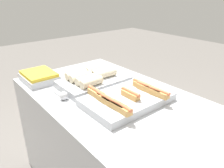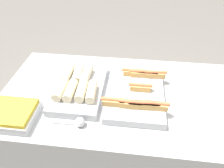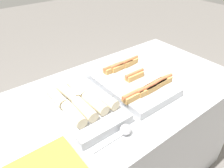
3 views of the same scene
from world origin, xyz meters
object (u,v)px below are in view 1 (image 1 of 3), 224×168
(tray_side_front, at_px, (39,77))
(serving_spoon_near, at_px, (63,96))
(tray_hotdogs, at_px, (128,98))
(tray_wraps, at_px, (93,80))

(tray_side_front, distance_m, serving_spoon_near, 0.40)
(tray_hotdogs, height_order, serving_spoon_near, tray_hotdogs)
(tray_wraps, relative_size, tray_side_front, 1.73)
(tray_wraps, bearing_deg, tray_hotdogs, 0.14)
(tray_hotdogs, distance_m, serving_spoon_near, 0.42)
(tray_side_front, bearing_deg, tray_hotdogs, 21.80)
(tray_hotdogs, bearing_deg, tray_side_front, -158.20)
(tray_hotdogs, xyz_separation_m, serving_spoon_near, (-0.31, -0.29, -0.01))
(serving_spoon_near, bearing_deg, tray_hotdogs, 42.56)
(tray_wraps, xyz_separation_m, serving_spoon_near, (0.06, -0.29, -0.02))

